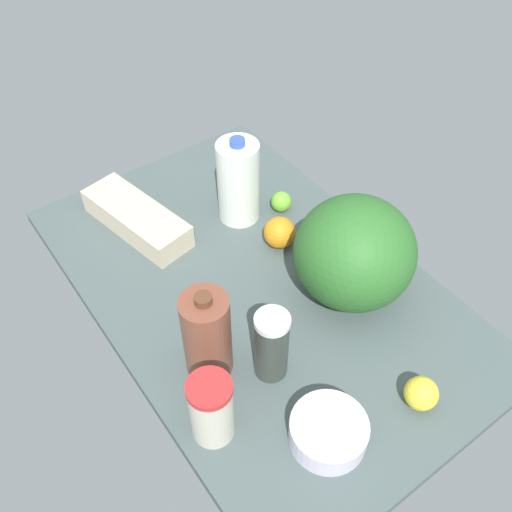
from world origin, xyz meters
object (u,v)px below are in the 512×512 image
Objects in this scene: shaker_bottle at (272,345)px; lemon_near_front at (335,214)px; lime_far_back at (281,202)px; egg_carton at (137,218)px; tumbler_cup at (211,409)px; orange_beside_bowl at (280,233)px; lemon_loose at (421,393)px; milk_jug at (238,182)px; chocolate_milk_jug at (207,335)px; mixing_bowl at (328,432)px; watermelon at (355,253)px.

lemon_near_front is (27.52, -42.71, -5.63)cm from shaker_bottle.
shaker_bottle is at bearing 139.92° from lime_far_back.
shaker_bottle is 58.61cm from egg_carton.
tumbler_cup is 1.99× the size of orange_beside_bowl.
milk_jug is at bearing -2.29° from lemon_loose.
milk_jug is 3.55× the size of lemon_loose.
chocolate_milk_jug is at bearing 120.66° from orange_beside_bowl.
shaker_bottle is 13.84cm from chocolate_milk_jug.
egg_carton is at bearing 64.87° from milk_jug.
tumbler_cup is 69.96cm from lime_far_back.
lime_far_back is at bearing -49.11° from tumbler_cup.
milk_jug is 1.51× the size of tumbler_cup.
chocolate_milk_jug reaches higher than egg_carton.
chocolate_milk_jug reaches higher than mixing_bowl.
watermelon is at bearing 147.33° from lemon_near_front.
mixing_bowl is 1.85× the size of orange_beside_bowl.
tumbler_cup is 56.09cm from orange_beside_bowl.
tumbler_cup is (-4.62, 18.19, -0.74)cm from shaker_bottle.
egg_carton reaches higher than mixing_bowl.
egg_carton is at bearing 31.96° from watermelon.
lime_far_back is (-17.25, -36.89, -0.60)cm from egg_carton.
shaker_bottle is 39.89cm from orange_beside_bowl.
lemon_loose is at bearing 168.10° from lime_far_back.
egg_carton is 40.73cm from lime_far_back.
milk_jug is 3.50× the size of lemon_near_front.
shaker_bottle is 0.76× the size of chocolate_milk_jug.
watermelon reaches higher than mixing_bowl.
lime_far_back is at bearing -11.90° from lemon_loose.
watermelon is 3.91× the size of lemon_near_front.
lemon_loose is at bearing -137.51° from chocolate_milk_jug.
milk_jug is 71.74cm from lemon_loose.
orange_beside_bowl reaches higher than lime_far_back.
orange_beside_bowl is (30.21, -25.57, -5.02)cm from shaker_bottle.
chocolate_milk_jug is at bearing 159.50° from egg_carton.
lemon_loose is (-5.14, -21.13, 0.69)cm from mixing_bowl.
shaker_bottle is 2.52× the size of lemon_near_front.
lime_far_back is at bearing -39.60° from orange_beside_bowl.
lemon_near_front is at bearing -42.37° from mixing_bowl.
lemon_loose is at bearing -140.51° from shaker_bottle.
tumbler_cup is 2.35× the size of lemon_loose.
egg_carton is 5.68× the size of lime_far_back.
orange_beside_bowl is (23.15, 4.02, -9.35)cm from watermelon.
chocolate_milk_jug is at bearing 125.58° from lime_far_back.
tumbler_cup is at bearing 154.64° from egg_carton.
orange_beside_bowl is 55.44cm from lemon_loose.
shaker_bottle is 54.00cm from lime_far_back.
milk_jug is 17.90cm from orange_beside_bowl.
chocolate_milk_jug is 42.43cm from orange_beside_bowl.
shaker_bottle reaches higher than egg_carton.
watermelon is 4.86× the size of lime_far_back.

